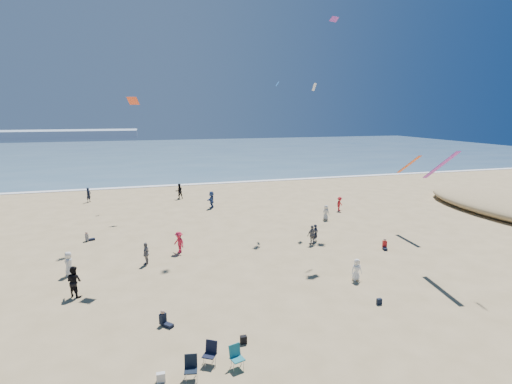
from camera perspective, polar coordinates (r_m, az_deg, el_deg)
name	(u,v)px	position (r m, az deg, el deg)	size (l,w,h in m)	color
ground	(264,370)	(18.56, 1.12, -24.02)	(220.00, 220.00, 0.00)	tan
ocean	(157,153)	(110.04, -13.94, 5.45)	(220.00, 100.00, 0.06)	#476B84
surf_line	(173,185)	(60.55, -11.75, 0.94)	(220.00, 1.20, 0.08)	white
standing_flyers	(242,231)	(34.00, -2.01, -5.53)	(28.29, 43.25, 1.94)	black
seated_group	(272,305)	(22.63, 2.37, -15.80)	(24.05, 28.92, 0.84)	white
chair_cluster	(213,360)	(18.30, -6.19, -22.77)	(2.72, 1.56, 1.00)	black
white_tote	(161,377)	(18.21, -13.44, -24.37)	(0.35, 0.20, 0.40)	silver
black_backpack	(244,340)	(20.09, -1.79, -20.34)	(0.30, 0.22, 0.38)	black
navy_bag	(379,301)	(24.55, 17.19, -14.70)	(0.28, 0.18, 0.34)	black
kites_aloft	(324,67)	(31.14, 9.74, 17.21)	(40.27, 45.56, 30.09)	#28995B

